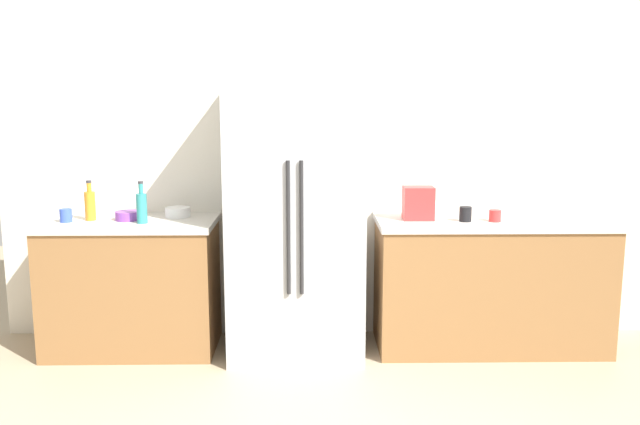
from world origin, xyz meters
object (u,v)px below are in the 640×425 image
(bowl_a, at_px, (178,212))
(cup_c, at_px, (66,215))
(refrigerator, at_px, (296,218))
(bottle_a, at_px, (90,205))
(cup_b, at_px, (465,214))
(bottle_b, at_px, (142,207))
(toaster, at_px, (418,203))
(cup_a, at_px, (495,216))
(bowl_b, at_px, (128,216))

(bowl_a, bearing_deg, cup_c, -165.04)
(refrigerator, bearing_deg, bottle_a, 177.56)
(refrigerator, bearing_deg, cup_b, -1.41)
(bottle_b, bearing_deg, toaster, 3.20)
(bottle_b, height_order, cup_a, bottle_b)
(refrigerator, distance_m, cup_c, 1.50)
(toaster, height_order, cup_c, toaster)
(cup_a, bearing_deg, bowl_b, 177.72)
(cup_c, distance_m, bowl_b, 0.39)
(bottle_b, bearing_deg, cup_b, 0.70)
(toaster, distance_m, bottle_a, 2.17)
(cup_b, xyz_separation_m, bowl_a, (-1.92, 0.21, -0.02))
(toaster, distance_m, bowl_b, 1.93)
(toaster, bearing_deg, cup_c, -178.68)
(bottle_b, relative_size, bowl_b, 1.67)
(bottle_b, distance_m, cup_c, 0.51)
(toaster, height_order, bottle_a, bottle_a)
(bottle_a, relative_size, cup_a, 3.39)
(refrigerator, distance_m, bowl_a, 0.83)
(bottle_b, height_order, bowl_b, bottle_b)
(cup_b, bearing_deg, refrigerator, 178.59)
(refrigerator, distance_m, bottle_a, 1.36)
(bottle_b, relative_size, cup_b, 2.81)
(cup_a, height_order, bowl_b, cup_a)
(cup_c, xyz_separation_m, bowl_b, (0.38, 0.07, -0.01))
(cup_c, bearing_deg, bowl_b, 9.81)
(refrigerator, distance_m, cup_a, 1.30)
(bottle_b, xyz_separation_m, cup_a, (2.30, 0.02, -0.07))
(bottle_b, bearing_deg, bowl_a, 51.45)
(refrigerator, xyz_separation_m, cup_a, (1.30, -0.03, 0.02))
(refrigerator, distance_m, toaster, 0.82)
(refrigerator, xyz_separation_m, bowl_a, (-0.81, 0.18, 0.01))
(cup_a, xyz_separation_m, bowl_b, (-2.42, 0.10, -0.01))
(bowl_a, relative_size, bowl_b, 1.04)
(bottle_b, bearing_deg, cup_a, 0.45)
(cup_c, bearing_deg, bowl_a, 14.96)
(refrigerator, relative_size, cup_c, 21.15)
(bottle_a, distance_m, cup_c, 0.17)
(refrigerator, relative_size, cup_b, 18.80)
(toaster, distance_m, cup_b, 0.31)
(toaster, bearing_deg, refrigerator, -176.62)
(bottle_b, distance_m, cup_a, 2.30)
(cup_a, relative_size, cup_c, 0.90)
(bowl_a, bearing_deg, bowl_b, -158.96)
(toaster, distance_m, cup_a, 0.50)
(cup_c, height_order, bowl_a, cup_c)
(cup_a, xyz_separation_m, bowl_a, (-2.11, 0.21, -0.01))
(refrigerator, distance_m, bottle_b, 1.00)
(bowl_a, bearing_deg, bottle_a, -167.57)
(bottle_b, distance_m, bowl_b, 0.18)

